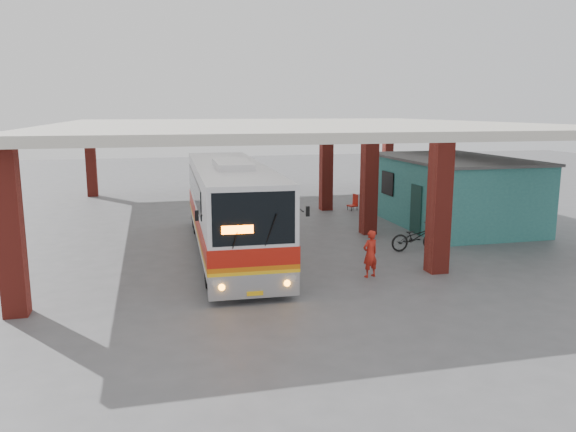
{
  "coord_description": "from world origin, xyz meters",
  "views": [
    {
      "loc": [
        -5.97,
        -19.11,
        5.25
      ],
      "look_at": [
        -1.28,
        0.0,
        1.51
      ],
      "focal_mm": 35.0,
      "sensor_mm": 36.0,
      "label": 1
    }
  ],
  "objects_px": {
    "coach_bus": "(230,206)",
    "red_chair": "(354,203)",
    "pedestrian": "(370,254)",
    "motorcycle": "(415,237)"
  },
  "relations": [
    {
      "from": "coach_bus",
      "to": "pedestrian",
      "type": "height_order",
      "value": "coach_bus"
    },
    {
      "from": "pedestrian",
      "to": "red_chair",
      "type": "distance_m",
      "value": 12.16
    },
    {
      "from": "red_chair",
      "to": "motorcycle",
      "type": "bearing_deg",
      "value": -110.08
    },
    {
      "from": "pedestrian",
      "to": "red_chair",
      "type": "bearing_deg",
      "value": -126.42
    },
    {
      "from": "pedestrian",
      "to": "motorcycle",
      "type": "bearing_deg",
      "value": -155.06
    },
    {
      "from": "coach_bus",
      "to": "red_chair",
      "type": "bearing_deg",
      "value": 45.94
    },
    {
      "from": "coach_bus",
      "to": "red_chair",
      "type": "xyz_separation_m",
      "value": [
        7.61,
        7.37,
        -1.35
      ]
    },
    {
      "from": "coach_bus",
      "to": "motorcycle",
      "type": "xyz_separation_m",
      "value": [
        6.81,
        -1.39,
        -1.22
      ]
    },
    {
      "from": "coach_bus",
      "to": "red_chair",
      "type": "distance_m",
      "value": 10.68
    },
    {
      "from": "red_chair",
      "to": "coach_bus",
      "type": "bearing_deg",
      "value": -150.8
    }
  ]
}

